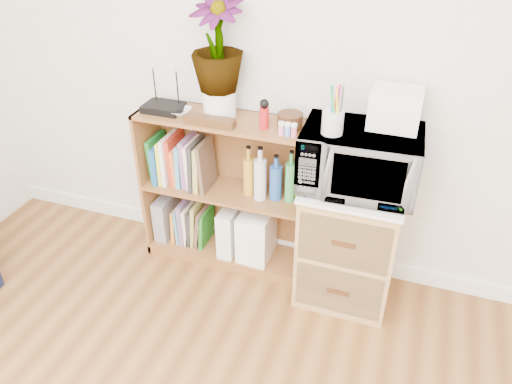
% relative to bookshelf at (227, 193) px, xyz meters
% --- Properties ---
extents(skirting_board, '(4.00, 0.02, 0.10)m').
position_rel_bookshelf_xyz_m(skirting_board, '(0.35, 0.14, -0.42)').
color(skirting_board, white).
rests_on(skirting_board, ground).
extents(bookshelf, '(1.00, 0.30, 0.95)m').
position_rel_bookshelf_xyz_m(bookshelf, '(0.00, 0.00, 0.00)').
color(bookshelf, brown).
rests_on(bookshelf, ground).
extents(wicker_unit, '(0.50, 0.45, 0.70)m').
position_rel_bookshelf_xyz_m(wicker_unit, '(0.75, -0.08, -0.12)').
color(wicker_unit, '#9E7542').
rests_on(wicker_unit, ground).
extents(microwave, '(0.59, 0.41, 0.32)m').
position_rel_bookshelf_xyz_m(microwave, '(0.75, -0.08, 0.40)').
color(microwave, silver).
rests_on(microwave, wicker_unit).
extents(pen_cup, '(0.10, 0.10, 0.11)m').
position_rel_bookshelf_xyz_m(pen_cup, '(0.62, -0.16, 0.62)').
color(pen_cup, silver).
rests_on(pen_cup, microwave).
extents(small_appliance, '(0.24, 0.20, 0.19)m').
position_rel_bookshelf_xyz_m(small_appliance, '(0.88, 0.01, 0.65)').
color(small_appliance, white).
rests_on(small_appliance, microwave).
extents(router, '(0.22, 0.15, 0.04)m').
position_rel_bookshelf_xyz_m(router, '(-0.35, -0.02, 0.49)').
color(router, black).
rests_on(router, bookshelf).
extents(white_bowl, '(0.13, 0.13, 0.03)m').
position_rel_bookshelf_xyz_m(white_bowl, '(-0.25, -0.03, 0.49)').
color(white_bowl, silver).
rests_on(white_bowl, bookshelf).
extents(plant_pot, '(0.18, 0.18, 0.15)m').
position_rel_bookshelf_xyz_m(plant_pot, '(-0.03, 0.02, 0.55)').
color(plant_pot, white).
rests_on(plant_pot, bookshelf).
extents(potted_plant, '(0.27, 0.27, 0.49)m').
position_rel_bookshelf_xyz_m(potted_plant, '(-0.03, 0.02, 0.87)').
color(potted_plant, '#2A6729').
rests_on(potted_plant, plant_pot).
extents(trinket_box, '(0.27, 0.07, 0.04)m').
position_rel_bookshelf_xyz_m(trinket_box, '(-0.04, -0.10, 0.50)').
color(trinket_box, '#39230F').
rests_on(trinket_box, bookshelf).
extents(kokeshi_doll, '(0.05, 0.05, 0.11)m').
position_rel_bookshelf_xyz_m(kokeshi_doll, '(0.24, -0.04, 0.53)').
color(kokeshi_doll, red).
rests_on(kokeshi_doll, bookshelf).
extents(wooden_bowl, '(0.13, 0.13, 0.08)m').
position_rel_bookshelf_xyz_m(wooden_bowl, '(0.37, 0.01, 0.51)').
color(wooden_bowl, '#331C0E').
rests_on(wooden_bowl, bookshelf).
extents(paint_jars, '(0.11, 0.04, 0.06)m').
position_rel_bookshelf_xyz_m(paint_jars, '(0.38, -0.09, 0.50)').
color(paint_jars, '#DD7B87').
rests_on(paint_jars, bookshelf).
extents(file_box, '(0.08, 0.22, 0.28)m').
position_rel_bookshelf_xyz_m(file_box, '(-0.43, 0.00, -0.27)').
color(file_box, gray).
rests_on(file_box, bookshelf).
extents(magazine_holder_left, '(0.10, 0.24, 0.30)m').
position_rel_bookshelf_xyz_m(magazine_holder_left, '(0.02, -0.01, -0.25)').
color(magazine_holder_left, silver).
rests_on(magazine_holder_left, bookshelf).
extents(magazine_holder_mid, '(0.10, 0.24, 0.31)m').
position_rel_bookshelf_xyz_m(magazine_holder_mid, '(0.15, -0.01, -0.25)').
color(magazine_holder_mid, white).
rests_on(magazine_holder_mid, bookshelf).
extents(magazine_holder_right, '(0.10, 0.26, 0.32)m').
position_rel_bookshelf_xyz_m(magazine_holder_right, '(0.23, -0.01, -0.24)').
color(magazine_holder_right, white).
rests_on(magazine_holder_right, bookshelf).
extents(cookbooks, '(0.38, 0.20, 0.30)m').
position_rel_bookshelf_xyz_m(cookbooks, '(-0.28, 0.00, 0.16)').
color(cookbooks, '#1D6F26').
rests_on(cookbooks, bookshelf).
extents(liquor_bottles, '(0.38, 0.07, 0.32)m').
position_rel_bookshelf_xyz_m(liquor_bottles, '(0.30, 0.00, 0.17)').
color(liquor_bottles, '#B88522').
rests_on(liquor_bottles, bookshelf).
extents(lower_books, '(0.23, 0.19, 0.29)m').
position_rel_bookshelf_xyz_m(lower_books, '(-0.24, -0.00, -0.27)').
color(lower_books, orange).
rests_on(lower_books, bookshelf).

